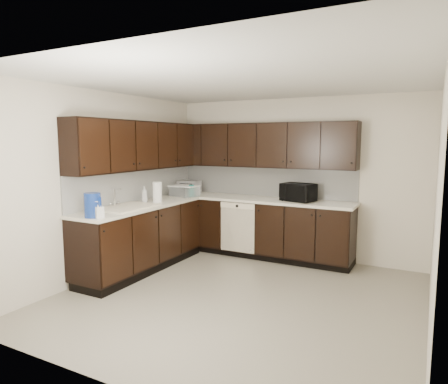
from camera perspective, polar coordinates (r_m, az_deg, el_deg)
The scene contains 20 objects.
floor at distance 4.89m, azimuth 2.12°, elevation -14.78°, with size 4.00×4.00×0.00m, color gray.
ceiling at distance 4.58m, azimuth 2.27°, elevation 15.61°, with size 4.00×4.00×0.00m, color white.
wall_back at distance 6.42m, azimuth 9.93°, elevation 1.94°, with size 4.00×0.02×2.50m, color beige.
wall_left at distance 5.72m, azimuth -16.20°, elevation 1.11°, with size 0.02×4.00×2.50m, color beige.
wall_right at distance 4.13m, azimuth 28.10°, elevation -1.75°, with size 0.02×4.00×2.50m, color beige.
wall_front at distance 2.92m, azimuth -15.08°, elevation -4.56°, with size 4.00×0.02×2.50m, color beige.
lower_cabinets at distance 6.15m, azimuth -1.87°, elevation -6.09°, with size 3.00×2.80×0.90m.
countertop at distance 6.05m, azimuth -1.92°, elevation -1.43°, with size 3.03×2.83×0.04m.
backsplash at distance 6.30m, azimuth -2.63°, elevation 1.30°, with size 3.00×2.80×0.48m.
upper_cabinets at distance 6.11m, azimuth -2.27°, elevation 6.66°, with size 3.00×2.80×0.70m.
dishwasher at distance 6.24m, azimuth 1.95°, elevation -4.65°, with size 0.58×0.04×0.78m.
sink at distance 5.54m, azimuth -13.78°, elevation -2.85°, with size 0.54×0.82×0.42m.
microwave at distance 6.08m, azimuth 10.52°, elevation -0.05°, with size 0.48×0.33×0.27m, color black.
soap_bottle_a at distance 4.89m, azimuth -17.40°, elevation -2.41°, with size 0.09×0.09×0.20m, color gray.
soap_bottle_b at distance 6.01m, azimuth -11.29°, elevation -0.30°, with size 0.09×0.09×0.24m, color gray.
toaster_oven at distance 6.89m, azimuth -4.98°, elevation 0.72°, with size 0.35×0.26×0.22m, color silver.
storage_bin at distance 6.57m, azimuth -5.70°, elevation 0.15°, with size 0.43×0.32×0.17m, color white.
blue_pitcher at distance 4.96m, azimuth -18.28°, elevation -1.80°, with size 0.19×0.19×0.29m, color #103297.
teal_tumbler at distance 6.50m, azimuth -4.67°, elevation 0.18°, with size 0.09×0.09×0.19m, color #0B7C70.
paper_towel_roll at distance 5.96m, azimuth -9.50°, elevation -0.02°, with size 0.13×0.13×0.30m, color white.
Camera 1 is at (1.96, -4.09, 1.84)m, focal length 32.00 mm.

